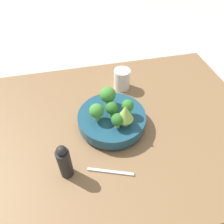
{
  "coord_description": "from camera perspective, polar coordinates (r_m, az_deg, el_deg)",
  "views": [
    {
      "loc": [
        -0.16,
        -0.57,
        0.71
      ],
      "look_at": [
        -0.04,
        -0.0,
        0.12
      ],
      "focal_mm": 35.0,
      "sensor_mm": 36.0,
      "label": 1
    }
  ],
  "objects": [
    {
      "name": "broccoli_floret_center",
      "position": [
        0.82,
        0.0,
        0.77
      ],
      "size": [
        0.05,
        0.05,
        0.06
      ],
      "color": "#6BA34C",
      "rests_on": "bowl"
    },
    {
      "name": "broccoli_floret_front",
      "position": [
        0.78,
        1.48,
        -2.12
      ],
      "size": [
        0.05,
        0.05,
        0.06
      ],
      "color": "#7AB256",
      "rests_on": "bowl"
    },
    {
      "name": "cup",
      "position": [
        1.03,
        2.6,
        8.58
      ],
      "size": [
        0.08,
        0.08,
        0.1
      ],
      "color": "silver",
      "rests_on": "table"
    },
    {
      "name": "broccoli_floret_left",
      "position": [
        0.8,
        -4.04,
        0.21
      ],
      "size": [
        0.05,
        0.05,
        0.07
      ],
      "color": "#6BA34C",
      "rests_on": "bowl"
    },
    {
      "name": "broccoli_floret_back",
      "position": [
        0.85,
        -1.13,
        4.41
      ],
      "size": [
        0.06,
        0.06,
        0.09
      ],
      "color": "#7AB256",
      "rests_on": "bowl"
    },
    {
      "name": "table",
      "position": [
        0.91,
        2.17,
        -3.79
      ],
      "size": [
        1.14,
        0.87,
        0.04
      ],
      "color": "brown",
      "rests_on": "ground_plane"
    },
    {
      "name": "broccoli_floret_right",
      "position": [
        0.82,
        4.09,
        1.33
      ],
      "size": [
        0.05,
        0.05,
        0.07
      ],
      "color": "#609347",
      "rests_on": "bowl"
    },
    {
      "name": "fork",
      "position": [
        0.77,
        -0.35,
        -15.33
      ],
      "size": [
        0.15,
        0.07,
        0.01
      ],
      "color": "#B2B2B7",
      "rests_on": "table"
    },
    {
      "name": "bowl",
      "position": [
        0.86,
        0.0,
        -2.05
      ],
      "size": [
        0.27,
        0.27,
        0.06
      ],
      "color": "navy",
      "rests_on": "table"
    },
    {
      "name": "romanesco_piece_near",
      "position": [
        0.77,
        3.71,
        -0.32
      ],
      "size": [
        0.06,
        0.06,
        0.09
      ],
      "color": "#609347",
      "rests_on": "bowl"
    },
    {
      "name": "ground_plane",
      "position": [
        0.92,
        2.14,
        -4.55
      ],
      "size": [
        6.0,
        6.0,
        0.0
      ],
      "primitive_type": "plane",
      "color": "#ADA89E"
    },
    {
      "name": "pepper_mill",
      "position": [
        0.72,
        -12.31,
        -12.6
      ],
      "size": [
        0.04,
        0.04,
        0.15
      ],
      "color": "black",
      "rests_on": "table"
    }
  ]
}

